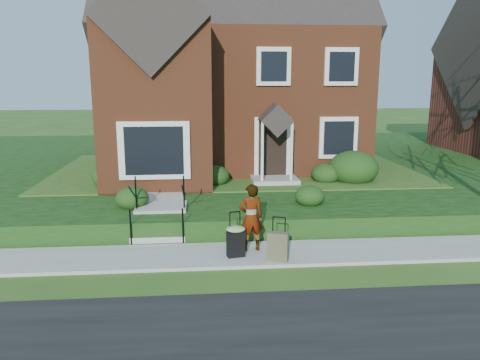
{
  "coord_description": "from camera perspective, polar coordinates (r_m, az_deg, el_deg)",
  "views": [
    {
      "loc": [
        -1.37,
        -10.52,
        4.1
      ],
      "look_at": [
        -0.31,
        2.0,
        1.44
      ],
      "focal_mm": 35.0,
      "sensor_mm": 36.0,
      "label": 1
    }
  ],
  "objects": [
    {
      "name": "woman",
      "position": [
        11.23,
        1.35,
        -4.59
      ],
      "size": [
        0.65,
        0.47,
        1.64
      ],
      "primitive_type": "imported",
      "rotation": [
        0.0,
        0.0,
        3.27
      ],
      "color": "#999999",
      "rests_on": "sidewalk"
    },
    {
      "name": "terrace",
      "position": [
        22.41,
        9.08,
        2.05
      ],
      "size": [
        44.0,
        20.0,
        0.6
      ],
      "primitive_type": "cube",
      "color": "#0F340E",
      "rests_on": "ground"
    },
    {
      "name": "suitcase_black",
      "position": [
        10.96,
        -0.52,
        -7.25
      ],
      "size": [
        0.51,
        0.44,
        1.08
      ],
      "rotation": [
        0.0,
        0.0,
        0.2
      ],
      "color": "black",
      "rests_on": "sidewalk"
    },
    {
      "name": "front_steps",
      "position": [
        12.93,
        -9.7,
        -4.5
      ],
      "size": [
        1.4,
        2.02,
        1.5
      ],
      "color": "#9E9B93",
      "rests_on": "ground"
    },
    {
      "name": "sidewalk",
      "position": [
        11.36,
        2.42,
        -9.0
      ],
      "size": [
        60.0,
        1.6,
        0.08
      ],
      "primitive_type": "cube",
      "color": "#9E9B93",
      "rests_on": "ground"
    },
    {
      "name": "walkway",
      "position": [
        15.94,
        -8.81,
        -0.76
      ],
      "size": [
        1.2,
        6.0,
        0.06
      ],
      "primitive_type": "cube",
      "color": "#9E9B93",
      "rests_on": "terrace"
    },
    {
      "name": "main_house",
      "position": [
        20.19,
        -1.62,
        15.26
      ],
      "size": [
        10.4,
        10.2,
        9.4
      ],
      "color": "brown",
      "rests_on": "terrace"
    },
    {
      "name": "ground",
      "position": [
        11.37,
        2.42,
        -9.19
      ],
      "size": [
        120.0,
        120.0,
        0.0
      ],
      "primitive_type": "plane",
      "color": "#2D5119",
      "rests_on": "ground"
    },
    {
      "name": "suitcase_olive",
      "position": [
        10.78,
        4.66,
        -8.05
      ],
      "size": [
        0.53,
        0.4,
        1.02
      ],
      "rotation": [
        0.0,
        0.0,
        -0.34
      ],
      "color": "brown",
      "rests_on": "sidewalk"
    },
    {
      "name": "foundation_shrubs",
      "position": [
        15.92,
        3.16,
        1.09
      ],
      "size": [
        9.89,
        4.27,
        1.23
      ],
      "color": "#14340F",
      "rests_on": "terrace"
    }
  ]
}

